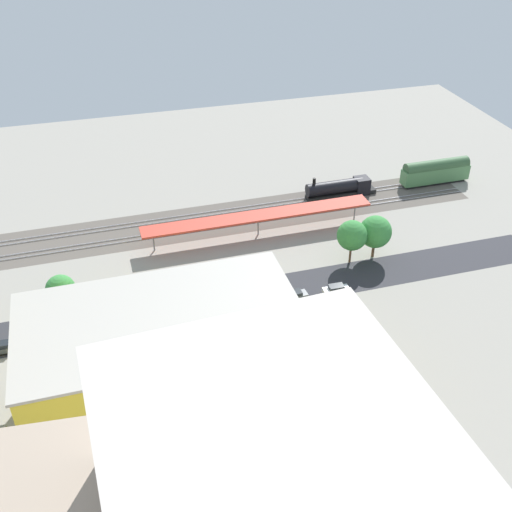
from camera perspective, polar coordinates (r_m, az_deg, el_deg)
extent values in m
plane|color=gray|center=(111.91, -0.79, -2.34)|extent=(177.06, 177.06, 0.00)
cube|color=#5B544C|center=(130.62, -3.42, 3.36)|extent=(110.82, 14.80, 0.01)
cube|color=#2D2D33|center=(108.72, -0.22, -3.57)|extent=(110.76, 10.30, 0.01)
cube|color=#9E9EA8|center=(133.48, -3.76, 4.15)|extent=(110.66, 1.42, 0.12)
cube|color=#9E9EA8|center=(132.25, -3.62, 3.85)|extent=(110.66, 1.42, 0.12)
cube|color=#9E9EA8|center=(128.82, -3.22, 2.99)|extent=(110.66, 1.42, 0.12)
cube|color=#9E9EA8|center=(127.61, -3.08, 2.67)|extent=(110.66, 1.42, 0.12)
cube|color=#C63D2D|center=(123.10, 0.20, 3.70)|extent=(46.52, 4.84, 0.40)
cylinder|color=slate|center=(130.98, 9.02, 4.10)|extent=(0.30, 0.30, 4.10)
cylinder|color=slate|center=(124.24, 0.20, 2.80)|extent=(0.30, 0.30, 4.10)
cylinder|color=slate|center=(120.79, -9.35, 1.32)|extent=(0.30, 0.30, 4.10)
cube|color=black|center=(140.51, 7.76, 5.65)|extent=(16.10, 2.78, 1.00)
cylinder|color=black|center=(139.03, 7.22, 6.28)|extent=(12.96, 3.03, 2.88)
cube|color=black|center=(141.80, 9.63, 6.38)|extent=(3.18, 3.12, 3.76)
cylinder|color=black|center=(136.30, 5.35, 6.83)|extent=(0.70, 0.70, 1.40)
cube|color=black|center=(150.64, 15.95, 6.54)|extent=(14.59, 2.62, 0.60)
cube|color=#4C7F4C|center=(149.78, 16.07, 7.22)|extent=(16.22, 3.25, 3.43)
cylinder|color=#355935|center=(148.96, 16.19, 7.90)|extent=(15.57, 3.25, 3.06)
cube|color=black|center=(109.88, 7.31, -3.33)|extent=(3.92, 1.79, 0.30)
cube|color=silver|center=(109.56, 7.33, -3.11)|extent=(4.66, 1.88, 0.76)
cube|color=#1E2328|center=(109.15, 7.36, -2.82)|extent=(2.62, 1.62, 0.61)
cube|color=black|center=(107.69, 3.48, -3.96)|extent=(4.00, 1.96, 0.30)
cube|color=#474C51|center=(107.33, 3.49, -3.71)|extent=(4.75, 2.08, 0.88)
cube|color=#1E2328|center=(106.90, 3.51, -3.40)|extent=(2.69, 1.75, 0.54)
cube|color=black|center=(105.10, -0.87, -4.98)|extent=(3.42, 1.88, 0.30)
cube|color=silver|center=(104.79, -0.88, -4.76)|extent=(4.07, 1.97, 0.71)
cube|color=#1E2328|center=(104.38, -0.88, -4.48)|extent=(2.29, 1.70, 0.59)
cube|color=black|center=(104.68, -5.15, -5.32)|extent=(3.62, 1.89, 0.30)
cube|color=gray|center=(104.36, -5.16, -5.10)|extent=(4.30, 1.98, 0.72)
cube|color=#1E2328|center=(103.95, -5.18, -4.82)|extent=(2.42, 1.71, 0.61)
cube|color=black|center=(103.26, -9.33, -6.33)|extent=(3.76, 1.80, 0.30)
cube|color=black|center=(102.90, -9.36, -6.09)|extent=(4.47, 1.87, 0.85)
cube|color=#1E2328|center=(102.41, -9.40, -5.76)|extent=(2.50, 1.65, 0.68)
cube|color=black|center=(103.62, -13.85, -6.82)|extent=(3.79, 1.93, 0.30)
cube|color=silver|center=(103.28, -13.89, -6.60)|extent=(4.50, 2.04, 0.77)
cube|color=#1E2328|center=(102.86, -13.94, -6.31)|extent=(2.55, 1.72, 0.59)
cube|color=black|center=(103.90, -17.79, -7.47)|extent=(3.71, 1.87, 0.30)
cube|color=silver|center=(103.54, -17.84, -7.23)|extent=(4.41, 1.96, 0.84)
cube|color=#1E2328|center=(103.09, -17.91, -6.93)|extent=(2.48, 1.70, 0.59)
cube|color=black|center=(104.97, -22.14, -8.06)|extent=(3.82, 1.82, 0.30)
cube|color=#474C51|center=(104.62, -22.20, -7.83)|extent=(4.54, 1.91, 0.83)
cube|color=#1E2328|center=(104.16, -22.29, -7.52)|extent=(2.56, 1.63, 0.66)
cube|color=yellow|center=(84.68, -8.33, -9.86)|extent=(35.65, 20.16, 15.88)
cube|color=#ADA89E|center=(79.35, -8.80, -5.59)|extent=(36.26, 20.77, 0.40)
cube|color=black|center=(100.83, -4.87, -7.01)|extent=(10.48, 3.21, 0.50)
cube|color=silver|center=(99.90, -4.26, -6.06)|extent=(8.12, 3.22, 3.16)
cube|color=silver|center=(99.12, -7.11, -6.85)|extent=(2.63, 2.69, 2.60)
cylinder|color=brown|center=(117.33, 8.62, 0.26)|extent=(0.43, 0.43, 3.83)
sphere|color=#38843D|center=(115.26, 8.79, 1.87)|extent=(5.64, 5.64, 5.64)
cylinder|color=brown|center=(119.78, 10.67, 0.64)|extent=(0.54, 0.54, 3.31)
sphere|color=#38843D|center=(117.79, 10.86, 2.19)|extent=(6.12, 6.12, 6.12)
cylinder|color=brown|center=(108.84, -17.17, -4.30)|extent=(0.42, 0.42, 2.99)
sphere|color=#38843D|center=(106.96, -17.45, -2.94)|extent=(4.94, 4.94, 4.94)
cylinder|color=#333333|center=(100.81, -12.64, -6.08)|extent=(0.16, 0.16, 5.34)
cube|color=black|center=(98.88, -12.86, -4.68)|extent=(0.36, 0.36, 0.90)
sphere|color=yellow|center=(99.07, -12.96, -4.84)|extent=(0.20, 0.20, 0.20)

